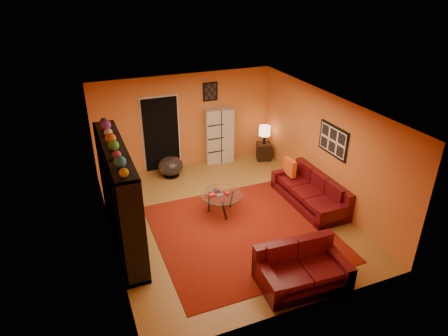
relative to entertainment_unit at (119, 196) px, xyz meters
name	(u,v)px	position (x,y,z in m)	size (l,w,h in m)	color
floor	(226,216)	(2.27, 0.00, -1.05)	(6.00, 6.00, 0.00)	olive
ceiling	(226,107)	(2.27, 0.00, 1.55)	(6.00, 6.00, 0.00)	white
wall_back	(185,121)	(2.27, 3.00, 0.25)	(6.00, 6.00, 0.00)	orange
wall_front	(301,246)	(2.27, -3.00, 0.25)	(6.00, 6.00, 0.00)	orange
wall_left	(106,187)	(-0.23, 0.00, 0.25)	(6.00, 6.00, 0.00)	orange
wall_right	(325,148)	(4.78, 0.00, 0.25)	(6.00, 6.00, 0.00)	orange
rug	(243,232)	(2.38, -0.70, -1.04)	(3.60, 3.60, 0.01)	#62130B
doorway	(161,134)	(1.57, 2.96, -0.03)	(0.95, 0.10, 2.04)	black
wall_art_right	(333,140)	(4.75, -0.30, 0.55)	(0.03, 1.00, 0.70)	black
wall_art_back	(210,92)	(3.02, 2.98, 1.00)	(0.42, 0.03, 0.52)	black
entertainment_unit	(119,196)	(0.00, 0.00, 0.00)	(0.45, 3.00, 2.10)	black
tv	(123,200)	(0.05, -0.07, -0.08)	(0.11, 0.86, 0.50)	black
sofa	(312,192)	(4.41, -0.21, -0.76)	(0.90, 2.16, 0.85)	#45090F
loveseat	(300,267)	(2.72, -2.42, -0.77)	(1.61, 1.02, 0.85)	#45090F
throw_pillow	(290,167)	(4.22, 0.56, -0.42)	(0.12, 0.42, 0.42)	orange
coffee_table	(222,196)	(2.23, 0.17, -0.60)	(0.98, 0.98, 0.49)	silver
storage_cabinet	(219,136)	(3.20, 2.80, -0.25)	(0.80, 0.35, 1.59)	beige
bowl_chair	(171,166)	(1.65, 2.40, -0.75)	(0.68, 0.68, 0.55)	black
side_table	(264,151)	(4.47, 2.42, -0.80)	(0.40, 0.40, 0.50)	black
table_lamp	(265,131)	(4.47, 2.42, -0.17)	(0.32, 0.32, 0.54)	black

